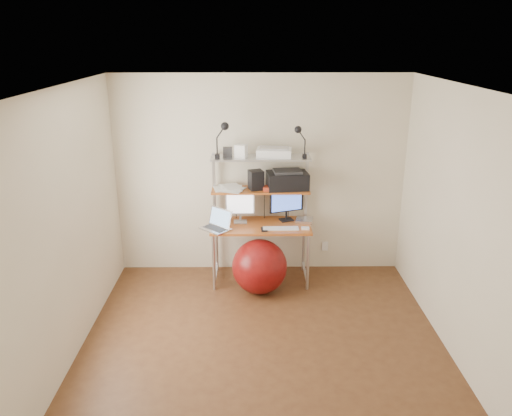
{
  "coord_description": "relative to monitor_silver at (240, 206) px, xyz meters",
  "views": [
    {
      "loc": [
        -0.12,
        -4.2,
        2.91
      ],
      "look_at": [
        -0.06,
        1.15,
        1.05
      ],
      "focal_mm": 35.0,
      "sensor_mm": 36.0,
      "label": 1
    }
  ],
  "objects": [
    {
      "name": "clip_lamp_right",
      "position": [
        0.69,
        -0.05,
        0.88
      ],
      "size": [
        0.15,
        0.08,
        0.38
      ],
      "color": "black",
      "rests_on": "top_shelf"
    },
    {
      "name": "room",
      "position": [
        0.25,
        -1.53,
        0.3
      ],
      "size": [
        3.6,
        3.6,
        3.6
      ],
      "color": "brown",
      "rests_on": "ground"
    },
    {
      "name": "keyboard",
      "position": [
        0.48,
        -0.24,
        -0.2
      ],
      "size": [
        0.42,
        0.13,
        0.01
      ],
      "primitive_type": "cube",
      "rotation": [
        0.0,
        0.0,
        0.02
      ],
      "color": "white",
      "rests_on": "desktop"
    },
    {
      "name": "monitor_silver",
      "position": [
        0.0,
        0.0,
        0.0
      ],
      "size": [
        0.36,
        0.13,
        0.4
      ],
      "rotation": [
        0.0,
        0.0,
        0.03
      ],
      "color": "#B8B9BE",
      "rests_on": "desktop"
    },
    {
      "name": "red_box",
      "position": [
        0.37,
        -0.02,
        0.23
      ],
      "size": [
        0.19,
        0.14,
        0.05
      ],
      "primitive_type": "cube",
      "rotation": [
        0.0,
        0.0,
        -0.1
      ],
      "color": "#B1351C",
      "rests_on": "mid_shelf"
    },
    {
      "name": "wall_outlet",
      "position": [
        1.1,
        0.25,
        -0.65
      ],
      "size": [
        0.08,
        0.01,
        0.12
      ],
      "primitive_type": "cube",
      "color": "white",
      "rests_on": "room"
    },
    {
      "name": "nas_cube",
      "position": [
        0.19,
        0.03,
        0.32
      ],
      "size": [
        0.2,
        0.2,
        0.23
      ],
      "primitive_type": "cube",
      "rotation": [
        0.0,
        0.0,
        0.32
      ],
      "color": "black",
      "rests_on": "mid_shelf"
    },
    {
      "name": "exercise_ball",
      "position": [
        0.23,
        -0.4,
        -0.62
      ],
      "size": [
        0.65,
        0.65,
        0.65
      ],
      "primitive_type": "sphere",
      "color": "maroon",
      "rests_on": "floor"
    },
    {
      "name": "box_grey",
      "position": [
        -0.14,
        0.06,
        0.66
      ],
      "size": [
        0.11,
        0.11,
        0.11
      ],
      "primitive_type": "cube",
      "rotation": [
        0.0,
        0.0,
        0.04
      ],
      "color": "#2F2E31",
      "rests_on": "top_shelf"
    },
    {
      "name": "computer_desk",
      "position": [
        0.25,
        -0.03,
        0.01
      ],
      "size": [
        1.2,
        0.6,
        1.57
      ],
      "color": "#B95624",
      "rests_on": "ground"
    },
    {
      "name": "phone",
      "position": [
        0.29,
        -0.27,
        -0.2
      ],
      "size": [
        0.08,
        0.14,
        0.01
      ],
      "primitive_type": "cube",
      "rotation": [
        0.0,
        0.0,
        0.04
      ],
      "color": "black",
      "rests_on": "desktop"
    },
    {
      "name": "monitor_black",
      "position": [
        0.57,
        0.06,
        0.01
      ],
      "size": [
        0.42,
        0.19,
        0.44
      ],
      "rotation": [
        0.0,
        0.0,
        0.35
      ],
      "color": "black",
      "rests_on": "desktop"
    },
    {
      "name": "box_white",
      "position": [
        0.02,
        -0.0,
        0.68
      ],
      "size": [
        0.16,
        0.15,
        0.15
      ],
      "primitive_type": "cube",
      "rotation": [
        0.0,
        0.0,
        -0.35
      ],
      "color": "white",
      "rests_on": "top_shelf"
    },
    {
      "name": "laptop",
      "position": [
        -0.26,
        -0.22,
        -0.16
      ],
      "size": [
        0.44,
        0.43,
        0.3
      ],
      "rotation": [
        0.0,
        0.0,
        -0.74
      ],
      "color": "silver",
      "rests_on": "desktop"
    },
    {
      "name": "mouse",
      "position": [
        0.77,
        -0.26,
        -0.2
      ],
      "size": [
        0.1,
        0.06,
        0.03
      ],
      "primitive_type": "cube",
      "rotation": [
        0.0,
        0.0,
        -0.06
      ],
      "color": "white",
      "rests_on": "desktop"
    },
    {
      "name": "mac_mini",
      "position": [
        0.79,
        0.0,
        -0.19
      ],
      "size": [
        0.24,
        0.24,
        0.04
      ],
      "primitive_type": "cube",
      "rotation": [
        0.0,
        0.0,
        -0.2
      ],
      "color": "silver",
      "rests_on": "desktop"
    },
    {
      "name": "scanner",
      "position": [
        0.41,
        0.06,
        0.65
      ],
      "size": [
        0.43,
        0.3,
        0.11
      ],
      "rotation": [
        0.0,
        0.0,
        -0.1
      ],
      "color": "white",
      "rests_on": "top_shelf"
    },
    {
      "name": "clip_lamp_left",
      "position": [
        -0.18,
        -0.05,
        0.91
      ],
      "size": [
        0.17,
        0.09,
        0.43
      ],
      "color": "black",
      "rests_on": "top_shelf"
    },
    {
      "name": "printer",
      "position": [
        0.57,
        0.06,
        0.31
      ],
      "size": [
        0.52,
        0.38,
        0.23
      ],
      "rotation": [
        0.0,
        0.0,
        0.11
      ],
      "color": "black",
      "rests_on": "mid_shelf"
    },
    {
      "name": "paper_stack",
      "position": [
        -0.12,
        0.04,
        0.22
      ],
      "size": [
        0.42,
        0.41,
        0.03
      ],
      "color": "white",
      "rests_on": "mid_shelf"
    }
  ]
}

